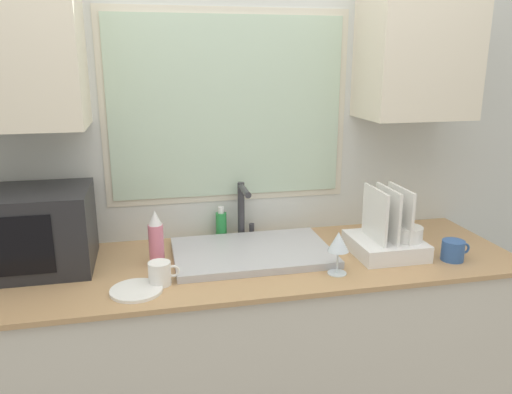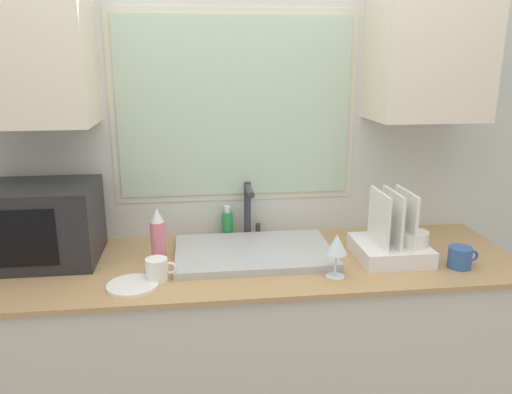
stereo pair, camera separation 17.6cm
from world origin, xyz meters
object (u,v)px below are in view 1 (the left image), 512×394
Objects in this scene: faucet at (243,206)px; dish_rack at (388,238)px; spray_bottle at (156,239)px; mug_near_sink at (160,273)px; wine_glass at (338,243)px; soap_bottle at (221,224)px; microwave at (29,230)px.

faucet is 0.66m from dish_rack.
spray_bottle is 0.21m from mug_near_sink.
faucet reaches higher than mug_near_sink.
dish_rack is 1.69× the size of wine_glass.
wine_glass is at bearing -59.21° from faucet.
faucet is at bearing -15.25° from soap_bottle.
microwave reaches higher than wine_glass.
spray_bottle is 1.32× the size of wine_glass.
spray_bottle is 0.40m from soap_bottle.
faucet is 2.26× the size of mug_near_sink.
soap_bottle is (0.79, 0.18, -0.09)m from microwave.
faucet is at bearing 46.95° from mug_near_sink.
microwave is 0.81m from soap_bottle.
faucet reaches higher than wine_glass.
soap_bottle is at bearing 39.78° from spray_bottle.
wine_glass is (-0.29, -0.15, 0.06)m from dish_rack.
spray_bottle is 1.50× the size of soap_bottle.
microwave is 1.21m from wine_glass.
dish_rack is 0.97m from mug_near_sink.
dish_rack is 0.97m from spray_bottle.
wine_glass is (0.38, -0.50, 0.06)m from soap_bottle.
microwave is 3.13× the size of soap_bottle.
soap_bottle is at bearing 127.29° from wine_glass.
faucet is at bearing 10.05° from microwave.
mug_near_sink is at bearing -88.08° from spray_bottle.
microwave reaches higher than soap_bottle.
microwave reaches higher than spray_bottle.
soap_bottle is at bearing 13.15° from microwave.
microwave is 4.10× the size of mug_near_sink.
dish_rack is at bearing -6.51° from microwave.
microwave reaches higher than faucet.
wine_glass is (0.68, -0.05, 0.08)m from mug_near_sink.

